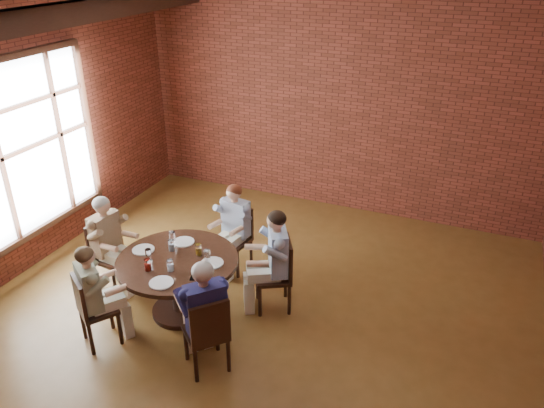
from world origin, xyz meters
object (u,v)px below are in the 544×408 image
at_px(diner_b, 234,229).
at_px(chair_c, 107,252).
at_px(chair_d, 91,308).
at_px(diner_a, 273,261).
at_px(smartphone, 194,277).
at_px(chair_a, 280,271).
at_px(chair_b, 237,235).
at_px(dining_table, 179,275).
at_px(diner_e, 205,316).
at_px(chair_e, 208,332).
at_px(diner_c, 110,244).
at_px(diner_d, 96,296).

bearing_deg(diner_b, chair_c, -134.83).
height_order(diner_b, chair_c, diner_b).
bearing_deg(chair_d, diner_a, -103.97).
xyz_separation_m(chair_c, smartphone, (1.51, -0.37, 0.26)).
distance_m(chair_c, chair_d, 1.13).
xyz_separation_m(chair_a, chair_b, (-0.86, 0.60, -0.02)).
bearing_deg(diner_a, dining_table, -90.00).
relative_size(chair_d, diner_e, 0.68).
height_order(chair_a, chair_b, chair_a).
bearing_deg(chair_e, diner_c, -72.03).
xyz_separation_m(diner_a, diner_e, (-0.24, -1.20, -0.00)).
height_order(dining_table, chair_c, chair_c).
xyz_separation_m(chair_a, diner_d, (-1.58, -1.36, 0.11)).
height_order(diner_c, diner_e, diner_e).
distance_m(dining_table, diner_d, 0.96).
height_order(dining_table, diner_b, diner_b).
xyz_separation_m(chair_b, diner_b, (-0.01, -0.07, 0.13)).
distance_m(chair_a, chair_b, 1.05).
height_order(dining_table, diner_e, diner_e).
height_order(dining_table, diner_d, diner_d).
distance_m(dining_table, diner_e, 0.99).
bearing_deg(dining_table, chair_d, -124.28).
distance_m(diner_a, diner_b, 0.98).
bearing_deg(diner_b, chair_a, -22.50).
height_order(chair_d, chair_e, chair_e).
bearing_deg(dining_table, diner_a, 28.90).
height_order(diner_a, diner_d, diner_a).
height_order(diner_d, chair_e, diner_d).
relative_size(diner_c, diner_e, 0.98).
height_order(dining_table, chair_d, chair_d).
height_order(diner_b, chair_d, diner_b).
bearing_deg(diner_b, diner_e, -63.77).
height_order(diner_b, smartphone, diner_b).
relative_size(chair_e, smartphone, 6.51).
bearing_deg(chair_c, diner_a, -72.58).
height_order(chair_d, diner_d, diner_d).
bearing_deg(diner_b, diner_c, -132.93).
bearing_deg(diner_e, diner_a, -149.09).
bearing_deg(chair_b, diner_a, -30.21).
height_order(diner_d, diner_e, diner_e).
xyz_separation_m(diner_c, diner_d, (0.53, -0.91, -0.02)).
bearing_deg(chair_b, chair_a, -26.11).
bearing_deg(chair_b, chair_e, -63.52).
height_order(chair_a, diner_b, diner_b).
height_order(dining_table, chair_b, chair_b).
distance_m(chair_a, diner_a, 0.17).
bearing_deg(chair_c, dining_table, -90.00).
distance_m(diner_b, chair_e, 1.93).
relative_size(chair_a, chair_b, 1.04).
height_order(chair_a, diner_a, diner_a).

